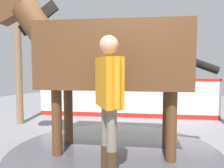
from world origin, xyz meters
TOP-DOWN VIEW (x-y plane):
  - ground_plane at (0.00, 0.00)m, footprint 16.00×16.00m
  - wet_patch at (-0.34, 0.12)m, footprint 3.46×3.46m
  - barrier_wall at (1.88, 1.26)m, footprint 2.28×4.36m
  - roof_post_near at (-0.17, 2.99)m, footprint 0.16×0.16m
  - horse at (-0.39, 0.22)m, footprint 2.02×3.32m
  - handler at (-1.03, -0.27)m, footprint 0.49×0.58m

SIDE VIEW (x-z plane):
  - ground_plane at x=0.00m, z-range -0.02..0.00m
  - wet_patch at x=-0.34m, z-range 0.00..0.00m
  - barrier_wall at x=1.88m, z-range -0.04..1.02m
  - handler at x=-1.03m, z-range 0.15..1.93m
  - roof_post_near at x=-0.17m, z-range 0.00..3.08m
  - horse at x=-0.39m, z-range 0.24..2.88m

